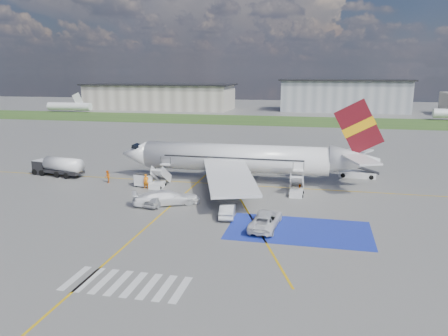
{
  "coord_description": "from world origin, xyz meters",
  "views": [
    {
      "loc": [
        11.63,
        -45.23,
        15.23
      ],
      "look_at": [
        0.05,
        6.76,
        3.5
      ],
      "focal_mm": 35.0,
      "sensor_mm": 36.0,
      "label": 1
    }
  ],
  "objects_px": {
    "van_white_a": "(266,217)",
    "belt_loader": "(358,174)",
    "airliner": "(245,158)",
    "van_white_b": "(166,195)",
    "car_silver_b": "(227,211)",
    "car_silver_a": "(158,200)",
    "fuel_tanker": "(58,168)",
    "gpu_cart": "(143,181)"
  },
  "relations": [
    {
      "from": "airliner",
      "to": "car_silver_a",
      "type": "distance_m",
      "value": 15.81
    },
    {
      "from": "airliner",
      "to": "gpu_cart",
      "type": "bearing_deg",
      "value": -157.0
    },
    {
      "from": "gpu_cart",
      "to": "car_silver_b",
      "type": "distance_m",
      "value": 17.07
    },
    {
      "from": "van_white_b",
      "to": "belt_loader",
      "type": "bearing_deg",
      "value": -76.65
    },
    {
      "from": "airliner",
      "to": "van_white_a",
      "type": "relative_size",
      "value": 6.9
    },
    {
      "from": "belt_loader",
      "to": "car_silver_b",
      "type": "distance_m",
      "value": 26.54
    },
    {
      "from": "belt_loader",
      "to": "car_silver_a",
      "type": "bearing_deg",
      "value": -134.23
    },
    {
      "from": "fuel_tanker",
      "to": "car_silver_a",
      "type": "xyz_separation_m",
      "value": [
        19.98,
        -10.93,
        -0.54
      ]
    },
    {
      "from": "gpu_cart",
      "to": "van_white_a",
      "type": "height_order",
      "value": "van_white_a"
    },
    {
      "from": "belt_loader",
      "to": "van_white_a",
      "type": "distance_m",
      "value": 26.26
    },
    {
      "from": "fuel_tanker",
      "to": "car_silver_a",
      "type": "distance_m",
      "value": 22.78
    },
    {
      "from": "fuel_tanker",
      "to": "car_silver_b",
      "type": "distance_m",
      "value": 31.57
    },
    {
      "from": "car_silver_a",
      "to": "van_white_a",
      "type": "distance_m",
      "value": 13.84
    },
    {
      "from": "belt_loader",
      "to": "car_silver_a",
      "type": "relative_size",
      "value": 1.5
    },
    {
      "from": "car_silver_a",
      "to": "van_white_a",
      "type": "height_order",
      "value": "van_white_a"
    },
    {
      "from": "car_silver_b",
      "to": "van_white_b",
      "type": "height_order",
      "value": "van_white_b"
    },
    {
      "from": "car_silver_a",
      "to": "car_silver_b",
      "type": "relative_size",
      "value": 0.89
    },
    {
      "from": "belt_loader",
      "to": "van_white_b",
      "type": "bearing_deg",
      "value": -134.13
    },
    {
      "from": "van_white_b",
      "to": "car_silver_b",
      "type": "bearing_deg",
      "value": -135.97
    },
    {
      "from": "car_silver_a",
      "to": "van_white_b",
      "type": "distance_m",
      "value": 1.16
    },
    {
      "from": "gpu_cart",
      "to": "car_silver_b",
      "type": "bearing_deg",
      "value": -28.71
    },
    {
      "from": "airliner",
      "to": "gpu_cart",
      "type": "height_order",
      "value": "airliner"
    },
    {
      "from": "airliner",
      "to": "belt_loader",
      "type": "distance_m",
      "value": 17.26
    },
    {
      "from": "belt_loader",
      "to": "car_silver_b",
      "type": "bearing_deg",
      "value": -118.36
    },
    {
      "from": "belt_loader",
      "to": "fuel_tanker",
      "type": "bearing_deg",
      "value": -162.55
    },
    {
      "from": "fuel_tanker",
      "to": "gpu_cart",
      "type": "bearing_deg",
      "value": -0.8
    },
    {
      "from": "belt_loader",
      "to": "car_silver_b",
      "type": "xyz_separation_m",
      "value": [
        -15.02,
        -21.87,
        0.29
      ]
    },
    {
      "from": "car_silver_a",
      "to": "van_white_a",
      "type": "xyz_separation_m",
      "value": [
        13.14,
        -4.31,
        0.34
      ]
    },
    {
      "from": "van_white_a",
      "to": "belt_loader",
      "type": "bearing_deg",
      "value": -109.79
    },
    {
      "from": "car_silver_a",
      "to": "van_white_b",
      "type": "height_order",
      "value": "van_white_b"
    },
    {
      "from": "car_silver_b",
      "to": "van_white_b",
      "type": "relative_size",
      "value": 0.75
    },
    {
      "from": "gpu_cart",
      "to": "car_silver_a",
      "type": "bearing_deg",
      "value": -49.79
    },
    {
      "from": "gpu_cart",
      "to": "car_silver_a",
      "type": "xyz_separation_m",
      "value": [
        5.09,
        -7.82,
        -0.15
      ]
    },
    {
      "from": "car_silver_a",
      "to": "van_white_b",
      "type": "relative_size",
      "value": 0.67
    },
    {
      "from": "airliner",
      "to": "car_silver_a",
      "type": "xyz_separation_m",
      "value": [
        -7.98,
        -13.37,
        -2.73
      ]
    },
    {
      "from": "airliner",
      "to": "van_white_b",
      "type": "distance_m",
      "value": 14.78
    },
    {
      "from": "car_silver_b",
      "to": "van_white_b",
      "type": "xyz_separation_m",
      "value": [
        -7.9,
        2.81,
        0.43
      ]
    },
    {
      "from": "airliner",
      "to": "car_silver_a",
      "type": "bearing_deg",
      "value": -120.82
    },
    {
      "from": "fuel_tanker",
      "to": "van_white_a",
      "type": "xyz_separation_m",
      "value": [
        33.12,
        -15.24,
        -0.2
      ]
    },
    {
      "from": "belt_loader",
      "to": "airliner",
      "type": "bearing_deg",
      "value": -152.05
    },
    {
      "from": "car_silver_b",
      "to": "van_white_b",
      "type": "bearing_deg",
      "value": -27.15
    },
    {
      "from": "airliner",
      "to": "car_silver_b",
      "type": "relative_size",
      "value": 8.43
    }
  ]
}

